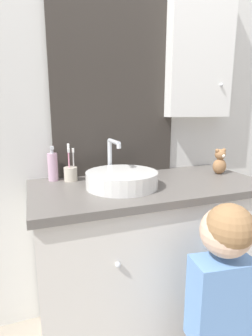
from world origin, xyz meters
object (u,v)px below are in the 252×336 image
object	(u,v)px
toothbrush_holder	(71,173)
child_figure	(221,290)
sink_basin	(122,178)
teddy_bear	(220,162)
soap_dispenser	(53,166)

from	to	relation	value
toothbrush_holder	child_figure	bearing A→B (deg)	-54.89
sink_basin	teddy_bear	bearing A→B (deg)	5.27
toothbrush_holder	child_figure	distance (m)	0.88
teddy_bear	toothbrush_holder	bearing A→B (deg)	170.38
sink_basin	teddy_bear	world-z (taller)	sink_basin
sink_basin	child_figure	size ratio (longest dim) A/B	0.44
sink_basin	soap_dispenser	size ratio (longest dim) A/B	2.15
soap_dispenser	child_figure	bearing A→B (deg)	-51.74
teddy_bear	soap_dispenser	bearing A→B (deg)	169.00
teddy_bear	sink_basin	bearing A→B (deg)	-174.73
soap_dispenser	teddy_bear	size ratio (longest dim) A/B	1.22
soap_dispenser	teddy_bear	distance (m)	0.94
soap_dispenser	sink_basin	bearing A→B (deg)	-38.36
child_figure	sink_basin	bearing A→B (deg)	118.36
sink_basin	toothbrush_holder	world-z (taller)	sink_basin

